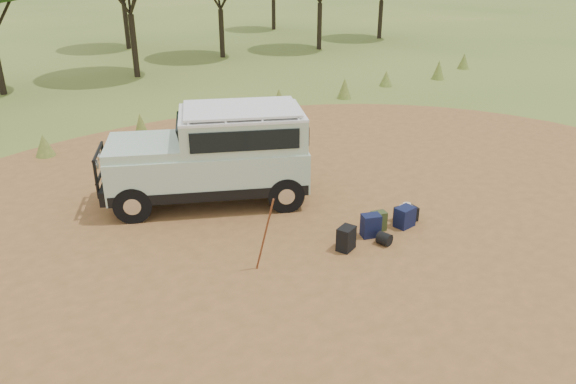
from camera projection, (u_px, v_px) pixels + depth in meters
ground at (317, 240)px, 12.39m from camera, size 140.00×140.00×0.00m
dirt_clearing at (317, 240)px, 12.39m from camera, size 23.00×23.00×0.01m
grass_fringe at (146, 128)px, 18.47m from camera, size 36.60×1.60×0.90m
safari_vehicle at (215, 158)px, 13.78m from camera, size 5.22×4.11×2.41m
walking_staff at (265, 235)px, 10.95m from camera, size 0.30×0.31×1.58m
backpack_black at (346, 239)px, 11.89m from camera, size 0.46×0.39×0.53m
backpack_navy at (371, 226)px, 12.43m from camera, size 0.49×0.43×0.53m
backpack_olive at (379, 221)px, 12.72m from camera, size 0.39×0.33×0.46m
duffel_navy at (405, 217)px, 12.87m from camera, size 0.44×0.34×0.48m
hard_case at (406, 214)px, 13.16m from camera, size 0.54×0.42×0.35m
stuff_sack at (384, 239)px, 12.14m from camera, size 0.33×0.33×0.28m
safari_hat at (407, 206)px, 13.07m from camera, size 0.37×0.37×0.11m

